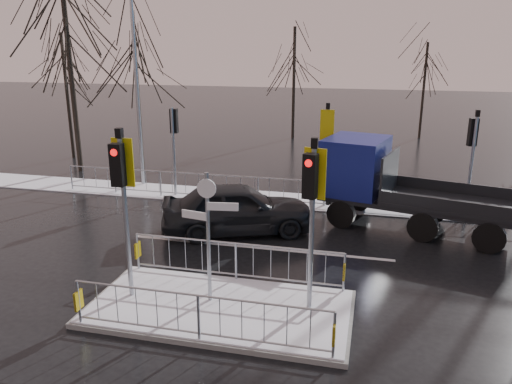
% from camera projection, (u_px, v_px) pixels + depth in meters
% --- Properties ---
extents(ground, '(120.00, 120.00, 0.00)m').
position_uv_depth(ground, '(220.00, 311.00, 11.47)').
color(ground, black).
rests_on(ground, ground).
extents(snow_verge, '(30.00, 2.00, 0.04)m').
position_uv_depth(snow_verge, '(286.00, 200.00, 19.47)').
color(snow_verge, white).
rests_on(snow_verge, ground).
extents(lane_markings, '(8.00, 11.38, 0.01)m').
position_uv_depth(lane_markings, '(215.00, 318.00, 11.15)').
color(lane_markings, silver).
rests_on(lane_markings, ground).
extents(traffic_island, '(6.00, 3.04, 4.15)m').
position_uv_depth(traffic_island, '(219.00, 295.00, 11.37)').
color(traffic_island, '#60605B').
rests_on(traffic_island, ground).
extents(far_kerb_fixtures, '(18.00, 0.65, 3.83)m').
position_uv_depth(far_kerb_fixtures, '(292.00, 179.00, 18.65)').
color(far_kerb_fixtures, '#959CA2').
rests_on(far_kerb_fixtures, ground).
extents(car_far_lane, '(5.20, 3.52, 1.64)m').
position_uv_depth(car_far_lane, '(237.00, 208.00, 16.03)').
color(car_far_lane, black).
rests_on(car_far_lane, ground).
extents(flatbed_truck, '(6.55, 3.72, 2.87)m').
position_uv_depth(flatbed_truck, '(380.00, 180.00, 16.66)').
color(flatbed_truck, black).
rests_on(flatbed_truck, ground).
extents(tree_near_a, '(4.75, 4.75, 8.97)m').
position_uv_depth(tree_near_a, '(67.00, 39.00, 22.32)').
color(tree_near_a, black).
rests_on(tree_near_a, ground).
extents(tree_near_b, '(4.00, 4.00, 7.55)m').
position_uv_depth(tree_near_b, '(135.00, 60.00, 23.43)').
color(tree_near_b, black).
rests_on(tree_near_b, ground).
extents(tree_near_c, '(3.50, 3.50, 6.61)m').
position_uv_depth(tree_near_c, '(65.00, 72.00, 25.56)').
color(tree_near_c, black).
rests_on(tree_near_c, ground).
extents(tree_far_a, '(3.75, 3.75, 7.08)m').
position_uv_depth(tree_far_a, '(294.00, 61.00, 31.02)').
color(tree_far_a, black).
rests_on(tree_far_a, ground).
extents(tree_far_b, '(3.25, 3.25, 6.14)m').
position_uv_depth(tree_far_b, '(425.00, 72.00, 31.27)').
color(tree_far_b, black).
rests_on(tree_far_b, ground).
extents(street_lamp_left, '(1.25, 0.18, 8.20)m').
position_uv_depth(street_lamp_left, '(138.00, 79.00, 20.47)').
color(street_lamp_left, '#959CA2').
rests_on(street_lamp_left, ground).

